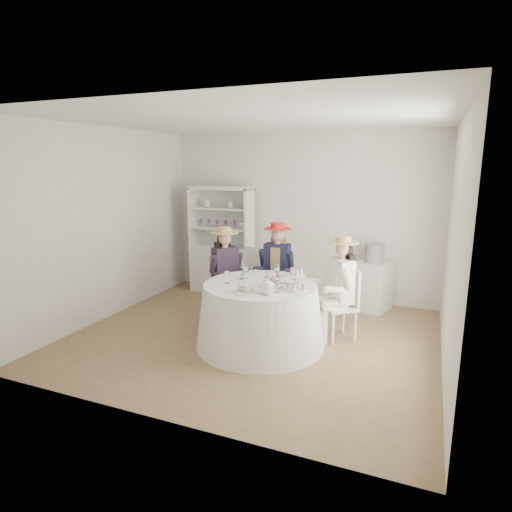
% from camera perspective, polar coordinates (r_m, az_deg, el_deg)
% --- Properties ---
extents(ground, '(4.50, 4.50, 0.00)m').
position_cam_1_polar(ground, '(5.63, -0.39, -10.71)').
color(ground, brown).
rests_on(ground, ground).
extents(ceiling, '(4.50, 4.50, 0.00)m').
position_cam_1_polar(ceiling, '(5.21, -0.44, 17.81)').
color(ceiling, white).
rests_on(ceiling, wall_back).
extents(wall_back, '(4.50, 0.00, 4.50)m').
position_cam_1_polar(wall_back, '(7.12, 5.86, 5.34)').
color(wall_back, silver).
rests_on(wall_back, ground).
extents(wall_front, '(4.50, 0.00, 4.50)m').
position_cam_1_polar(wall_front, '(3.53, -13.10, -1.86)').
color(wall_front, silver).
rests_on(wall_front, ground).
extents(wall_left, '(0.00, 4.50, 4.50)m').
position_cam_1_polar(wall_left, '(6.46, -19.20, 4.03)').
color(wall_left, silver).
rests_on(wall_left, ground).
extents(wall_right, '(0.00, 4.50, 4.50)m').
position_cam_1_polar(wall_right, '(4.86, 24.87, 1.11)').
color(wall_right, silver).
rests_on(wall_right, ground).
extents(tea_table, '(1.56, 1.56, 0.78)m').
position_cam_1_polar(tea_table, '(5.25, 0.56, -7.87)').
color(tea_table, white).
rests_on(tea_table, ground).
extents(hutch, '(1.19, 0.69, 1.82)m').
position_cam_1_polar(hutch, '(7.41, -4.49, 0.12)').
color(hutch, silver).
rests_on(hutch, ground).
extents(side_table, '(0.59, 0.59, 0.74)m').
position_cam_1_polar(side_table, '(6.77, 15.28, -3.86)').
color(side_table, silver).
rests_on(side_table, ground).
extents(hatbox, '(0.38, 0.38, 0.28)m').
position_cam_1_polar(hatbox, '(6.65, 15.52, 0.38)').
color(hatbox, black).
rests_on(hatbox, side_table).
extents(guest_left, '(0.57, 0.55, 1.34)m').
position_cam_1_polar(guest_left, '(6.01, -4.02, -1.68)').
color(guest_left, silver).
rests_on(guest_left, ground).
extents(guest_mid, '(0.50, 0.52, 1.38)m').
position_cam_1_polar(guest_mid, '(6.08, 2.79, -1.21)').
color(guest_mid, silver).
rests_on(guest_mid, ground).
extents(guest_right, '(0.57, 0.55, 1.33)m').
position_cam_1_polar(guest_right, '(5.41, 11.13, -3.47)').
color(guest_right, silver).
rests_on(guest_right, ground).
extents(spare_chair, '(0.39, 0.39, 0.93)m').
position_cam_1_polar(spare_chair, '(6.80, 0.34, -2.20)').
color(spare_chair, silver).
rests_on(spare_chair, ground).
extents(teacup_a, '(0.09, 0.09, 0.07)m').
position_cam_1_polar(teacup_a, '(5.32, -1.61, -2.76)').
color(teacup_a, white).
rests_on(teacup_a, tea_table).
extents(teacup_b, '(0.07, 0.07, 0.07)m').
position_cam_1_polar(teacup_b, '(5.39, 1.60, -2.58)').
color(teacup_b, white).
rests_on(teacup_b, tea_table).
extents(teacup_c, '(0.09, 0.09, 0.06)m').
position_cam_1_polar(teacup_c, '(5.23, 3.53, -3.05)').
color(teacup_c, white).
rests_on(teacup_c, tea_table).
extents(flower_bowl, '(0.22, 0.22, 0.05)m').
position_cam_1_polar(flower_bowl, '(4.99, 2.72, -3.86)').
color(flower_bowl, white).
rests_on(flower_bowl, tea_table).
extents(flower_arrangement, '(0.21, 0.21, 0.08)m').
position_cam_1_polar(flower_arrangement, '(4.99, 2.68, -3.03)').
color(flower_arrangement, '#CB659D').
rests_on(flower_arrangement, tea_table).
extents(table_teapot, '(0.24, 0.17, 0.18)m').
position_cam_1_polar(table_teapot, '(4.71, 1.53, -4.21)').
color(table_teapot, white).
rests_on(table_teapot, tea_table).
extents(sandwich_plate, '(0.29, 0.29, 0.06)m').
position_cam_1_polar(sandwich_plate, '(4.80, -1.36, -4.65)').
color(sandwich_plate, white).
rests_on(sandwich_plate, tea_table).
extents(cupcake_stand, '(0.26, 0.26, 0.25)m').
position_cam_1_polar(cupcake_stand, '(4.88, 5.38, -3.50)').
color(cupcake_stand, white).
rests_on(cupcake_stand, tea_table).
extents(stemware_set, '(0.83, 0.87, 0.15)m').
position_cam_1_polar(stemware_set, '(5.11, 0.58, -2.91)').
color(stemware_set, white).
rests_on(stemware_set, tea_table).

